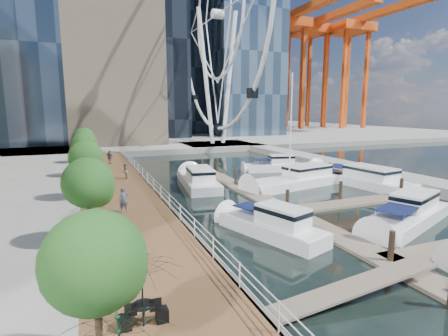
% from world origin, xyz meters
% --- Properties ---
extents(ground, '(520.00, 520.00, 0.00)m').
position_xyz_m(ground, '(0.00, 0.00, 0.00)').
color(ground, black).
rests_on(ground, ground).
extents(boardwalk, '(6.00, 60.00, 1.00)m').
position_xyz_m(boardwalk, '(-9.00, 15.00, 0.50)').
color(boardwalk, brown).
rests_on(boardwalk, ground).
extents(seawall, '(0.25, 60.00, 1.00)m').
position_xyz_m(seawall, '(-6.00, 15.00, 0.50)').
color(seawall, '#595954').
rests_on(seawall, ground).
extents(land_far, '(200.00, 114.00, 1.00)m').
position_xyz_m(land_far, '(0.00, 102.00, 0.50)').
color(land_far, gray).
rests_on(land_far, ground).
extents(breakwater, '(4.00, 60.00, 1.00)m').
position_xyz_m(breakwater, '(20.00, 20.00, 0.50)').
color(breakwater, gray).
rests_on(breakwater, ground).
extents(pier, '(14.00, 12.00, 1.00)m').
position_xyz_m(pier, '(14.00, 52.00, 0.50)').
color(pier, gray).
rests_on(pier, ground).
extents(railing, '(0.10, 60.00, 1.05)m').
position_xyz_m(railing, '(-6.10, 15.00, 1.52)').
color(railing, white).
rests_on(railing, boardwalk).
extents(floating_docks, '(16.00, 34.00, 2.60)m').
position_xyz_m(floating_docks, '(7.97, 9.98, 0.49)').
color(floating_docks, '#6D6051').
rests_on(floating_docks, ground).
extents(ferris_wheel, '(5.80, 45.60, 47.80)m').
position_xyz_m(ferris_wheel, '(14.00, 52.00, 25.92)').
color(ferris_wheel, white).
rests_on(ferris_wheel, ground).
extents(port_cranes, '(40.00, 52.00, 38.00)m').
position_xyz_m(port_cranes, '(67.67, 95.67, 20.00)').
color(port_cranes, '#D84C14').
rests_on(port_cranes, ground).
extents(street_trees, '(2.60, 42.60, 4.60)m').
position_xyz_m(street_trees, '(-11.40, 14.00, 4.29)').
color(street_trees, '#3F2B1C').
rests_on(street_trees, ground).
extents(cafe_tables, '(2.50, 13.70, 0.74)m').
position_xyz_m(cafe_tables, '(-10.40, -2.00, 1.37)').
color(cafe_tables, black).
rests_on(cafe_tables, ground).
extents(yacht_foreground, '(10.68, 6.36, 2.15)m').
position_xyz_m(yacht_foreground, '(9.26, 2.36, 0.00)').
color(yacht_foreground, white).
rests_on(yacht_foreground, ground).
extents(pedestrian_near, '(0.68, 0.50, 1.73)m').
position_xyz_m(pedestrian_near, '(-9.20, 9.31, 1.86)').
color(pedestrian_near, '#4A4E63').
rests_on(pedestrian_near, boardwalk).
extents(pedestrian_mid, '(0.74, 0.87, 1.56)m').
position_xyz_m(pedestrian_mid, '(-7.81, 21.18, 1.78)').
color(pedestrian_mid, '#7F6C58').
rests_on(pedestrian_mid, boardwalk).
extents(pedestrian_far, '(1.08, 0.89, 1.72)m').
position_xyz_m(pedestrian_far, '(-8.52, 32.03, 1.86)').
color(pedestrian_far, '#374045').
rests_on(pedestrian_far, boardwalk).
extents(moored_yachts, '(21.33, 32.78, 11.50)m').
position_xyz_m(moored_yachts, '(8.64, 14.37, 0.00)').
color(moored_yachts, white).
rests_on(moored_yachts, ground).
extents(cafe_seating, '(4.61, 12.86, 2.37)m').
position_xyz_m(cafe_seating, '(-10.82, -2.69, 2.18)').
color(cafe_seating, '#0E341F').
rests_on(cafe_seating, ground).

